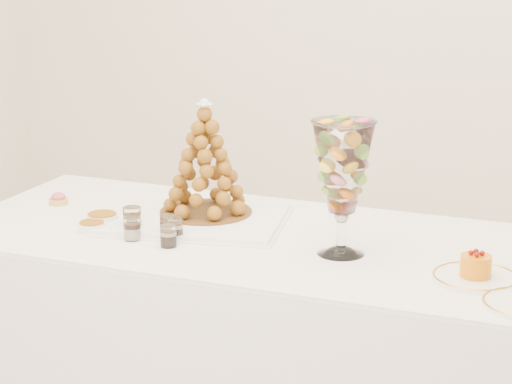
% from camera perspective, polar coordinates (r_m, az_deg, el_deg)
% --- Properties ---
extents(buffet_table, '(2.13, 0.94, 0.80)m').
position_cam_1_polar(buffet_table, '(3.13, 1.75, -9.66)').
color(buffet_table, white).
rests_on(buffet_table, ground).
extents(lace_tray, '(0.62, 0.52, 0.02)m').
position_cam_1_polar(lace_tray, '(3.15, -3.53, -1.58)').
color(lace_tray, white).
rests_on(lace_tray, buffet_table).
extents(macaron_vase, '(0.18, 0.18, 0.39)m').
position_cam_1_polar(macaron_vase, '(2.80, 4.98, 1.34)').
color(macaron_vase, white).
rests_on(macaron_vase, buffet_table).
extents(cake_plate, '(0.23, 0.23, 0.01)m').
position_cam_1_polar(cake_plate, '(2.72, 12.42, -4.80)').
color(cake_plate, white).
rests_on(cake_plate, buffet_table).
extents(pink_tart, '(0.06, 0.06, 0.04)m').
position_cam_1_polar(pink_tart, '(3.41, -11.22, -0.41)').
color(pink_tart, tan).
rests_on(pink_tart, buffet_table).
extents(verrine_a, '(0.07, 0.07, 0.08)m').
position_cam_1_polar(verrine_a, '(3.08, -7.09, -1.54)').
color(verrine_a, white).
rests_on(verrine_a, buffet_table).
extents(verrine_b, '(0.05, 0.05, 0.06)m').
position_cam_1_polar(verrine_b, '(3.02, -5.08, -1.93)').
color(verrine_b, white).
rests_on(verrine_b, buffet_table).
extents(verrine_c, '(0.06, 0.06, 0.07)m').
position_cam_1_polar(verrine_c, '(2.98, -4.68, -2.11)').
color(verrine_c, white).
rests_on(verrine_c, buffet_table).
extents(verrine_d, '(0.06, 0.06, 0.07)m').
position_cam_1_polar(verrine_d, '(2.99, -7.09, -2.10)').
color(verrine_d, white).
rests_on(verrine_d, buffet_table).
extents(verrine_e, '(0.06, 0.06, 0.06)m').
position_cam_1_polar(verrine_e, '(2.92, -5.03, -2.52)').
color(verrine_e, white).
rests_on(verrine_e, buffet_table).
extents(ramekin_back, '(0.10, 0.10, 0.03)m').
position_cam_1_polar(ramekin_back, '(3.16, -8.78, -1.54)').
color(ramekin_back, white).
rests_on(ramekin_back, buffet_table).
extents(ramekin_front, '(0.08, 0.08, 0.03)m').
position_cam_1_polar(ramekin_front, '(3.10, -9.36, -1.98)').
color(ramekin_front, white).
rests_on(ramekin_front, buffet_table).
extents(croquembouche, '(0.29, 0.29, 0.37)m').
position_cam_1_polar(croquembouche, '(3.14, -2.93, 1.95)').
color(croquembouche, brown).
rests_on(croquembouche, lace_tray).
extents(mousse_cake, '(0.08, 0.08, 0.07)m').
position_cam_1_polar(mousse_cake, '(2.70, 12.45, -4.13)').
color(mousse_cake, orange).
rests_on(mousse_cake, cake_plate).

